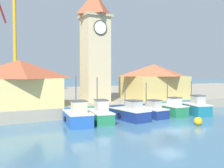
{
  "coord_description": "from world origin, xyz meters",
  "views": [
    {
      "loc": [
        -15.31,
        -18.49,
        4.84
      ],
      "look_at": [
        -0.97,
        9.45,
        3.5
      ],
      "focal_mm": 42.0,
      "sensor_mm": 36.0,
      "label": 1
    }
  ],
  "objects_px": {
    "fishing_boat_left_outer": "(99,114)",
    "fishing_boat_mid_right": "(194,107)",
    "clock_tower": "(95,43)",
    "port_crane_near": "(14,47)",
    "fishing_boat_left_inner": "(129,113)",
    "fishing_boat_center": "(170,109)",
    "fishing_boat_far_left": "(77,116)",
    "mooring_buoy": "(198,121)",
    "warehouse_left": "(20,82)",
    "warehouse_right": "(154,81)",
    "fishing_boat_mid_left": "(150,111)"
  },
  "relations": [
    {
      "from": "fishing_boat_left_outer",
      "to": "fishing_boat_mid_right",
      "type": "distance_m",
      "value": 11.74
    },
    {
      "from": "clock_tower",
      "to": "port_crane_near",
      "type": "bearing_deg",
      "value": 117.04
    },
    {
      "from": "fishing_boat_left_inner",
      "to": "fishing_boat_center",
      "type": "height_order",
      "value": "fishing_boat_center"
    },
    {
      "from": "fishing_boat_left_inner",
      "to": "clock_tower",
      "type": "distance_m",
      "value": 11.02
    },
    {
      "from": "fishing_boat_left_inner",
      "to": "port_crane_near",
      "type": "xyz_separation_m",
      "value": [
        -8.4,
        23.33,
        8.41
      ]
    },
    {
      "from": "fishing_boat_mid_right",
      "to": "port_crane_near",
      "type": "relative_size",
      "value": 0.24
    },
    {
      "from": "fishing_boat_left_inner",
      "to": "fishing_boat_mid_right",
      "type": "xyz_separation_m",
      "value": [
        8.54,
        -0.47,
        0.08
      ]
    },
    {
      "from": "fishing_boat_far_left",
      "to": "fishing_boat_left_inner",
      "type": "relative_size",
      "value": 0.93
    },
    {
      "from": "clock_tower",
      "to": "fishing_boat_mid_right",
      "type": "bearing_deg",
      "value": -42.33
    },
    {
      "from": "fishing_boat_left_inner",
      "to": "fishing_boat_mid_right",
      "type": "height_order",
      "value": "fishing_boat_mid_right"
    },
    {
      "from": "fishing_boat_center",
      "to": "port_crane_near",
      "type": "distance_m",
      "value": 28.23
    },
    {
      "from": "fishing_boat_left_outer",
      "to": "mooring_buoy",
      "type": "xyz_separation_m",
      "value": [
        7.41,
        -5.82,
        -0.37
      ]
    },
    {
      "from": "clock_tower",
      "to": "warehouse_left",
      "type": "distance_m",
      "value": 10.46
    },
    {
      "from": "fishing_boat_far_left",
      "to": "warehouse_left",
      "type": "height_order",
      "value": "warehouse_left"
    },
    {
      "from": "fishing_boat_far_left",
      "to": "warehouse_right",
      "type": "xyz_separation_m",
      "value": [
        14.64,
        8.05,
        2.9
      ]
    },
    {
      "from": "port_crane_near",
      "to": "fishing_boat_left_outer",
      "type": "bearing_deg",
      "value": -77.1
    },
    {
      "from": "fishing_boat_far_left",
      "to": "fishing_boat_mid_left",
      "type": "height_order",
      "value": "fishing_boat_far_left"
    },
    {
      "from": "clock_tower",
      "to": "mooring_buoy",
      "type": "bearing_deg",
      "value": -70.33
    },
    {
      "from": "fishing_boat_mid_left",
      "to": "fishing_boat_mid_right",
      "type": "height_order",
      "value": "fishing_boat_mid_right"
    },
    {
      "from": "fishing_boat_far_left",
      "to": "port_crane_near",
      "type": "xyz_separation_m",
      "value": [
        -2.78,
        23.4,
        8.33
      ]
    },
    {
      "from": "fishing_boat_mid_right",
      "to": "fishing_boat_mid_left",
      "type": "bearing_deg",
      "value": 170.32
    },
    {
      "from": "fishing_boat_far_left",
      "to": "warehouse_right",
      "type": "relative_size",
      "value": 0.55
    },
    {
      "from": "fishing_boat_left_outer",
      "to": "fishing_boat_mid_left",
      "type": "distance_m",
      "value": 6.1
    },
    {
      "from": "fishing_boat_center",
      "to": "warehouse_left",
      "type": "relative_size",
      "value": 0.5
    },
    {
      "from": "fishing_boat_mid_left",
      "to": "warehouse_left",
      "type": "distance_m",
      "value": 14.66
    },
    {
      "from": "fishing_boat_far_left",
      "to": "port_crane_near",
      "type": "relative_size",
      "value": 0.24
    },
    {
      "from": "fishing_boat_mid_left",
      "to": "fishing_boat_left_inner",
      "type": "bearing_deg",
      "value": -170.64
    },
    {
      "from": "fishing_boat_left_outer",
      "to": "warehouse_right",
      "type": "height_order",
      "value": "warehouse_right"
    },
    {
      "from": "fishing_boat_left_inner",
      "to": "fishing_boat_mid_left",
      "type": "relative_size",
      "value": 1.11
    },
    {
      "from": "fishing_boat_mid_left",
      "to": "port_crane_near",
      "type": "distance_m",
      "value": 26.87
    },
    {
      "from": "fishing_boat_far_left",
      "to": "fishing_boat_center",
      "type": "height_order",
      "value": "fishing_boat_far_left"
    },
    {
      "from": "fishing_boat_mid_left",
      "to": "clock_tower",
      "type": "relative_size",
      "value": 0.29
    },
    {
      "from": "fishing_boat_left_inner",
      "to": "fishing_boat_center",
      "type": "distance_m",
      "value": 5.75
    },
    {
      "from": "fishing_boat_mid_right",
      "to": "clock_tower",
      "type": "bearing_deg",
      "value": 137.67
    },
    {
      "from": "fishing_boat_far_left",
      "to": "fishing_boat_left_outer",
      "type": "bearing_deg",
      "value": 12.09
    },
    {
      "from": "port_crane_near",
      "to": "warehouse_right",
      "type": "bearing_deg",
      "value": -41.39
    },
    {
      "from": "warehouse_left",
      "to": "mooring_buoy",
      "type": "distance_m",
      "value": 19.09
    },
    {
      "from": "fishing_boat_mid_right",
      "to": "warehouse_right",
      "type": "relative_size",
      "value": 0.55
    },
    {
      "from": "fishing_boat_left_inner",
      "to": "warehouse_right",
      "type": "bearing_deg",
      "value": 41.48
    },
    {
      "from": "fishing_boat_center",
      "to": "fishing_boat_mid_right",
      "type": "height_order",
      "value": "fishing_boat_center"
    },
    {
      "from": "fishing_boat_mid_left",
      "to": "mooring_buoy",
      "type": "height_order",
      "value": "fishing_boat_mid_left"
    },
    {
      "from": "fishing_boat_mid_left",
      "to": "fishing_boat_center",
      "type": "distance_m",
      "value": 2.81
    },
    {
      "from": "warehouse_right",
      "to": "fishing_boat_left_inner",
      "type": "bearing_deg",
      "value": -138.52
    },
    {
      "from": "fishing_boat_mid_right",
      "to": "mooring_buoy",
      "type": "height_order",
      "value": "fishing_boat_mid_right"
    },
    {
      "from": "fishing_boat_mid_left",
      "to": "fishing_boat_center",
      "type": "relative_size",
      "value": 1.08
    },
    {
      "from": "fishing_boat_far_left",
      "to": "mooring_buoy",
      "type": "height_order",
      "value": "fishing_boat_far_left"
    },
    {
      "from": "fishing_boat_mid_right",
      "to": "fishing_boat_center",
      "type": "bearing_deg",
      "value": 163.16
    },
    {
      "from": "fishing_boat_left_inner",
      "to": "fishing_boat_mid_left",
      "type": "height_order",
      "value": "fishing_boat_left_inner"
    },
    {
      "from": "fishing_boat_center",
      "to": "warehouse_right",
      "type": "bearing_deg",
      "value": 66.65
    },
    {
      "from": "fishing_boat_far_left",
      "to": "mooring_buoy",
      "type": "relative_size",
      "value": 6.19
    }
  ]
}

